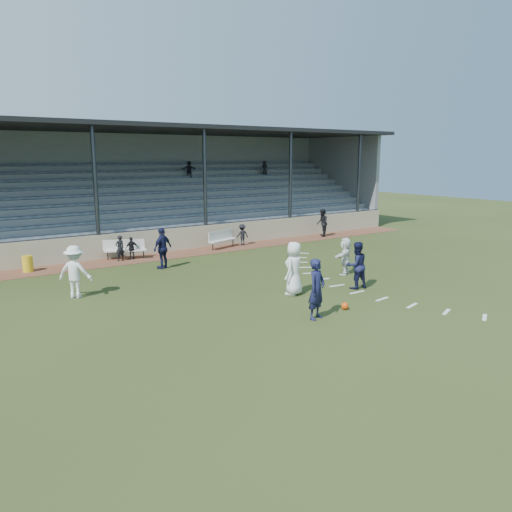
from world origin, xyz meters
The scene contains 19 objects.
ground centered at (0.00, 0.00, 0.00)m, with size 90.00×90.00×0.00m, color #2F3B18.
cinder_track centered at (0.00, 10.50, 0.01)m, with size 34.00×2.00×0.02m, color brown.
retaining_wall centered at (0.00, 11.55, 0.60)m, with size 34.00×0.18×1.20m, color #B5AB8B.
bench_left centered at (-2.01, 10.87, 0.58)m, with size 2.01×1.18×0.95m.
bench_right centered at (3.46, 10.71, 0.58)m, with size 2.02×1.06×0.95m.
trash_bin centered at (-6.49, 10.60, 0.37)m, with size 0.44×0.44×0.71m, color yellow.
football centered at (0.96, -1.25, 0.12)m, with size 0.24×0.24×0.24m, color #DE480D.
player_white_lead centered at (0.75, 1.16, 0.98)m, with size 0.95×0.62×1.95m, color white.
player_navy_lead centered at (-0.45, -1.41, 0.95)m, with size 0.69×0.46×1.90m, color #16193E.
player_navy_mid centered at (3.22, 0.45, 0.91)m, with size 0.88×0.69×1.81m, color #16193E.
player_white_wing centered at (-5.89, 5.31, 0.94)m, with size 1.22×0.70×1.89m, color white.
player_navy_wing centered at (-1.34, 7.88, 0.93)m, with size 1.09×0.45×1.86m, color #16193E.
player_white_back centered at (4.55, 2.36, 0.80)m, with size 1.48×0.47×1.59m, color white.
official centered at (10.64, 10.46, 0.88)m, with size 0.84×0.66×1.73m, color black.
sub_left_near centered at (-2.37, 10.53, 0.64)m, with size 0.45×0.30×1.24m, color black.
sub_left_far centered at (-1.78, 10.53, 0.57)m, with size 0.65×0.27×1.10m, color black.
sub_right centered at (4.83, 10.75, 0.62)m, with size 0.77×0.44×1.20m, color black.
grandstand centered at (0.00, 16.26, 2.20)m, with size 34.60×9.00×6.61m.
penalty_arc centered at (4.12, 0.00, 0.01)m, with size 3.89×14.63×0.01m.
Camera 1 is at (-10.52, -12.51, 4.98)m, focal length 35.00 mm.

